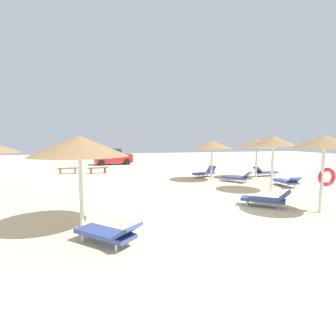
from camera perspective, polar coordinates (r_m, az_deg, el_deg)
name	(u,v)px	position (r m, az deg, el deg)	size (l,w,h in m)	color
ground_plane	(187,203)	(11.51, 4.15, -7.53)	(80.00, 80.00, 0.00)	beige
parasol_0	(212,145)	(17.64, 9.49, 4.96)	(2.68, 2.68, 2.63)	silver
parasol_1	(257,144)	(19.29, 18.73, 5.05)	(2.74, 2.74, 2.73)	silver
parasol_2	(273,141)	(14.82, 21.87, 5.43)	(2.41, 2.41, 2.93)	silver
parasol_4	(324,143)	(11.19, 30.81, 4.70)	(2.37, 2.37, 2.90)	silver
parasol_5	(79,146)	(8.50, -18.66, 4.50)	(2.99, 2.99, 2.86)	silver
lounger_0	(237,177)	(17.42, 14.77, -1.93)	(1.63, 1.90, 0.74)	#33478C
lounger_1	(265,172)	(20.75, 20.31, -0.82)	(1.94, 0.82, 0.73)	#33478C
lounger_2	(286,181)	(16.79, 24.31, -2.61)	(0.79, 1.95, 0.67)	#33478C
lounger_4	(267,199)	(11.47, 20.59, -6.34)	(1.83, 1.72, 0.75)	#33478C
lounger_5	(109,233)	(7.21, -12.78, -13.59)	(1.75, 1.84, 0.68)	#33478C
lounger_6	(205,173)	(19.27, 8.02, -0.99)	(1.96, 1.28, 0.79)	#33478C
bench_0	(68,170)	(22.26, -20.92, -0.32)	(1.51, 0.44, 0.49)	brown
bench_1	(98,169)	(21.83, -14.91, -0.24)	(1.55, 0.68, 0.49)	brown
parked_car	(113,157)	(29.11, -11.90, 2.37)	(4.14, 2.28, 1.72)	#B21E23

